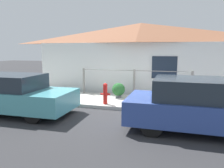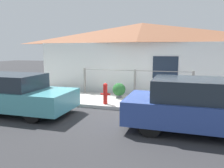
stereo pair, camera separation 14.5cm
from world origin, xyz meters
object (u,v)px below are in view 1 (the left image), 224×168
at_px(fire_hydrant, 105,93).
at_px(potted_plant_near_hydrant, 118,90).
at_px(car_left, 10,94).
at_px(car_right, 200,105).

distance_m(fire_hydrant, potted_plant_near_hydrant, 1.22).
height_order(car_left, car_right, car_right).
height_order(car_right, potted_plant_near_hydrant, car_right).
relative_size(car_left, fire_hydrant, 5.42).
distance_m(car_right, potted_plant_near_hydrant, 4.08).
bearing_deg(fire_hydrant, car_right, -27.14).
bearing_deg(car_right, car_left, -179.37).
height_order(fire_hydrant, potted_plant_near_hydrant, fire_hydrant).
distance_m(car_left, potted_plant_near_hydrant, 4.18).
xyz_separation_m(car_left, car_right, (6.03, 0.00, 0.03)).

